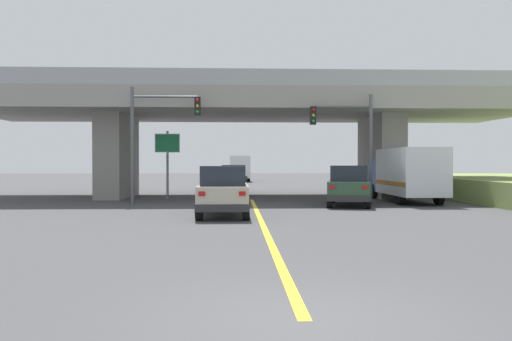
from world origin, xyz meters
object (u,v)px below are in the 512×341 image
at_px(box_truck, 406,174).
at_px(suv_lead, 224,191).
at_px(traffic_signal_farside, 155,128).
at_px(semi_truck_distant, 240,168).
at_px(suv_crossing, 349,186).
at_px(traffic_signal_nearside, 350,134).
at_px(sedan_oncoming, 234,179).
at_px(highway_sign, 167,150).

bearing_deg(box_truck, suv_lead, -144.14).
xyz_separation_m(traffic_signal_farside, semi_truck_distant, (4.67, 33.82, -2.37)).
bearing_deg(suv_crossing, suv_lead, -129.38).
relative_size(traffic_signal_nearside, traffic_signal_farside, 0.96).
distance_m(traffic_signal_nearside, semi_truck_distant, 33.98).
height_order(suv_lead, box_truck, box_truck).
height_order(traffic_signal_nearside, semi_truck_distant, traffic_signal_nearside).
xyz_separation_m(traffic_signal_nearside, semi_truck_distant, (-5.64, 33.45, -2.12)).
xyz_separation_m(sedan_oncoming, traffic_signal_nearside, (6.27, -9.27, 2.70)).
xyz_separation_m(box_truck, semi_truck_distant, (-8.90, 32.69, 0.03)).
distance_m(sedan_oncoming, traffic_signal_farside, 10.86).
bearing_deg(suv_crossing, traffic_signal_nearside, 88.46).
bearing_deg(traffic_signal_farside, suv_crossing, -7.72).
xyz_separation_m(sedan_oncoming, semi_truck_distant, (0.63, 24.18, 0.58)).
xyz_separation_m(suv_crossing, traffic_signal_farside, (-9.85, 1.34, 2.95)).
distance_m(suv_lead, highway_sign, 10.74).
bearing_deg(highway_sign, suv_crossing, -28.38).
xyz_separation_m(highway_sign, semi_truck_distant, (4.56, 29.89, -1.35)).
bearing_deg(semi_truck_distant, suv_lead, -91.40).
distance_m(suv_crossing, sedan_oncoming, 12.42).
xyz_separation_m(suv_crossing, semi_truck_distant, (-5.18, 35.15, 0.58)).
bearing_deg(highway_sign, sedan_oncoming, 55.48).
xyz_separation_m(box_truck, traffic_signal_farside, (-13.58, -1.13, 2.40)).
bearing_deg(highway_sign, suv_lead, -70.15).
height_order(sedan_oncoming, traffic_signal_farside, traffic_signal_farside).
relative_size(sedan_oncoming, traffic_signal_nearside, 0.78).
bearing_deg(suv_lead, box_truck, 35.86).
bearing_deg(traffic_signal_farside, semi_truck_distant, 82.13).
distance_m(traffic_signal_nearside, highway_sign, 10.83).
xyz_separation_m(suv_crossing, traffic_signal_nearside, (0.46, 1.71, 2.70)).
distance_m(suv_crossing, traffic_signal_nearside, 3.23).
relative_size(suv_lead, semi_truck_distant, 0.63).
relative_size(suv_lead, traffic_signal_farside, 0.75).
bearing_deg(traffic_signal_nearside, box_truck, 13.07).
relative_size(suv_lead, traffic_signal_nearside, 0.78).
bearing_deg(box_truck, semi_truck_distant, 105.24).
height_order(sedan_oncoming, highway_sign, highway_sign).
xyz_separation_m(suv_crossing, box_truck, (3.72, 2.47, 0.55)).
distance_m(suv_lead, sedan_oncoming, 15.66).
bearing_deg(box_truck, traffic_signal_nearside, -166.93).
bearing_deg(highway_sign, semi_truck_distant, 81.32).
height_order(suv_lead, traffic_signal_farside, traffic_signal_farside).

